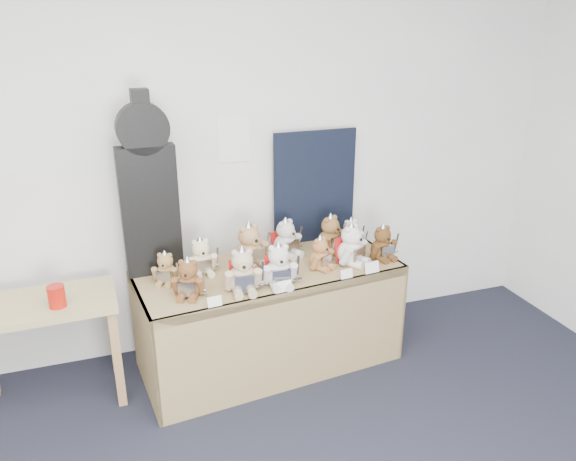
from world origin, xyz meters
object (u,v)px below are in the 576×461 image
object	(u,v)px
teddy_back_centre_right	(286,240)
teddy_front_centre	(279,267)
teddy_front_left	(243,272)
side_table	(45,320)
guitar_case	(148,188)
teddy_front_right	(321,254)
red_cup	(57,296)
teddy_back_left	(201,258)
teddy_front_far_left	(188,280)
teddy_front_far_right	(351,246)
teddy_back_right	(331,235)
teddy_back_end	(351,234)
teddy_front_end	(383,244)
teddy_back_far_left	(166,269)
teddy_back_centre_left	(250,247)
display_table	(273,294)

from	to	relation	value
teddy_back_centre_right	teddy_front_centre	bearing A→B (deg)	-143.07
teddy_front_left	teddy_back_centre_right	distance (m)	0.57
side_table	guitar_case	xyz separation A→B (m)	(0.66, 0.15, 0.69)
teddy_front_left	teddy_front_right	world-z (taller)	teddy_front_left
red_cup	teddy_front_right	xyz separation A→B (m)	(1.56, -0.04, 0.05)
teddy_front_centre	teddy_back_left	world-z (taller)	teddy_front_centre
side_table	teddy_front_left	bearing A→B (deg)	-15.90
teddy_front_far_left	teddy_front_far_right	size ratio (longest dim) A/B	0.86
teddy_back_right	red_cup	bearing A→B (deg)	159.37
teddy_front_left	teddy_back_end	xyz separation A→B (m)	(0.87, 0.41, -0.03)
teddy_front_far_left	teddy_back_end	xyz separation A→B (m)	(1.18, 0.37, -0.01)
red_cup	teddy_back_left	size ratio (longest dim) A/B	0.49
teddy_front_end	teddy_back_far_left	bearing A→B (deg)	164.61
teddy_front_end	teddy_back_centre_right	world-z (taller)	teddy_back_centre_right
teddy_back_left	teddy_back_end	bearing A→B (deg)	-0.34
teddy_front_centre	teddy_back_centre_right	xyz separation A→B (m)	(0.18, 0.39, -0.00)
red_cup	teddy_front_far_left	size ratio (longest dim) A/B	0.49
red_cup	teddy_front_left	size ratio (longest dim) A/B	0.42
guitar_case	teddy_back_centre_left	size ratio (longest dim) A/B	3.49
side_table	teddy_back_far_left	size ratio (longest dim) A/B	3.73
teddy_front_left	teddy_back_centre_right	size ratio (longest dim) A/B	1.05
teddy_back_centre_left	teddy_back_centre_right	size ratio (longest dim) A/B	1.12
display_table	teddy_front_left	distance (m)	0.40
teddy_back_end	display_table	bearing A→B (deg)	-165.42
guitar_case	teddy_back_centre_right	distance (m)	0.96
teddy_front_far_left	teddy_back_centre_right	bearing A→B (deg)	49.11
teddy_front_right	teddy_back_centre_left	world-z (taller)	teddy_back_centre_left
side_table	red_cup	xyz separation A→B (m)	(0.09, -0.09, 0.19)
teddy_back_end	teddy_back_centre_left	bearing A→B (deg)	-178.97
side_table	guitar_case	size ratio (longest dim) A/B	0.73
display_table	teddy_front_centre	distance (m)	0.31
teddy_front_far_left	guitar_case	bearing A→B (deg)	132.18
red_cup	teddy_front_right	world-z (taller)	teddy_front_right
display_table	teddy_back_centre_right	distance (m)	0.38
teddy_front_left	teddy_back_left	distance (m)	0.36
teddy_front_far_right	teddy_back_left	bearing A→B (deg)	137.59
guitar_case	teddy_front_left	distance (m)	0.76
red_cup	teddy_front_far_right	size ratio (longest dim) A/B	0.42
side_table	red_cup	bearing A→B (deg)	-46.05
display_table	teddy_front_far_left	bearing A→B (deg)	-171.88
teddy_back_left	guitar_case	bearing A→B (deg)	151.25
display_table	teddy_back_end	size ratio (longest dim) A/B	7.61
display_table	teddy_front_far_left	size ratio (longest dim) A/B	6.66
teddy_back_end	teddy_back_far_left	distance (m)	1.29
teddy_front_left	teddy_front_right	bearing A→B (deg)	20.95
teddy_back_centre_right	teddy_back_centre_left	bearing A→B (deg)	168.14
teddy_back_end	red_cup	bearing A→B (deg)	-178.96
teddy_back_left	teddy_front_far_left	bearing A→B (deg)	-120.05
teddy_front_far_right	teddy_back_end	bearing A→B (deg)	33.35
display_table	teddy_front_end	distance (m)	0.79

